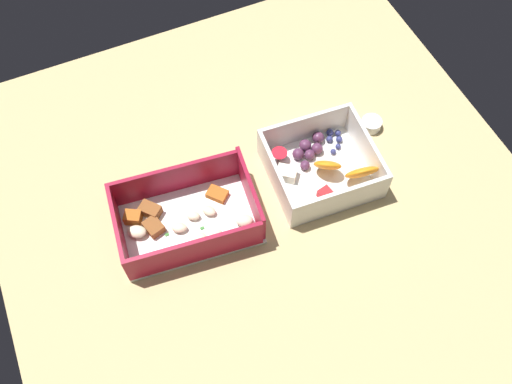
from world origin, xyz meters
TOP-DOWN VIEW (x-y plane):
  - table_surface at (0.00, 0.00)cm, footprint 80.00×80.00cm
  - pasta_container at (-12.37, 0.73)cm, footprint 21.71×15.25cm
  - fruit_bowl at (10.06, 0.68)cm, footprint 16.80×15.77cm
  - paper_cup_liner at (21.78, 5.28)cm, footprint 3.35×3.35cm

SIDE VIEW (x-z plane):
  - table_surface at x=0.00cm, z-range 0.00..2.00cm
  - paper_cup_liner at x=21.78cm, z-range 2.00..3.71cm
  - fruit_bowl at x=10.06cm, z-range 1.08..7.14cm
  - pasta_container at x=-12.37cm, z-range 0.83..7.43cm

